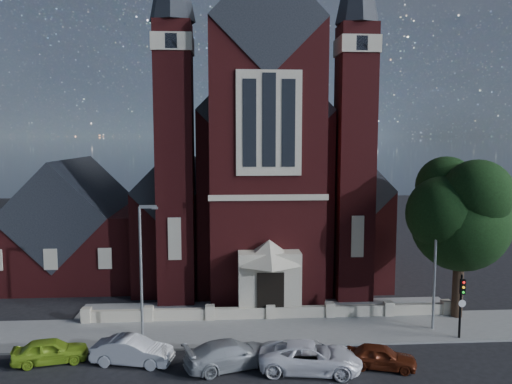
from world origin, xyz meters
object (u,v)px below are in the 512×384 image
church (255,177)px  traffic_signal (461,298)px  car_silver_a (133,351)px  street_lamp_right (437,259)px  car_lime_van (50,351)px  car_white_suv (310,357)px  car_dark_red (381,357)px  street_lamp_left (142,263)px  parish_hall (74,231)px  car_silver_b (231,354)px  street_tree (465,216)px

church → traffic_signal: bearing=-61.8°
church → car_silver_a: 24.95m
street_lamp_right → car_lime_van: (-22.48, -3.09, -3.94)m
church → car_white_suv: bearing=-86.6°
car_dark_red → street_lamp_left: bearing=86.1°
car_dark_red → parish_hall: bearing=64.7°
traffic_signal → car_dark_red: size_ratio=1.10×
car_white_suv → car_dark_red: 3.76m
street_lamp_left → car_silver_a: bearing=-90.8°
street_lamp_right → car_silver_b: (-12.81, -4.24, -3.88)m
church → street_tree: 21.38m
church → street_lamp_left: bearing=-112.7°
street_tree → street_lamp_left: street_tree is taller
street_lamp_left → car_dark_red: bearing=-20.2°
street_lamp_right → street_tree: bearing=34.3°
street_lamp_left → car_lime_van: street_lamp_left is taller
parish_hall → car_silver_a: 19.53m
street_tree → street_lamp_right: (-2.51, -1.71, -2.36)m
street_lamp_right → parish_hall: bearing=151.8°
car_lime_van → car_silver_b: size_ratio=0.78×
traffic_signal → car_silver_b: (-13.72, -2.66, -1.87)m
street_tree → street_lamp_right: 3.84m
car_white_suv → car_lime_van: bearing=90.8°
car_silver_b → traffic_signal: bearing=-98.6°
church → street_lamp_right: size_ratio=4.31×
church → street_tree: bearing=-53.8°
parish_hall → car_white_suv: (17.40, -18.89, -3.27)m
street_lamp_right → car_silver_b: size_ratio=1.64×
street_tree → street_lamp_left: 20.71m
parish_hall → car_dark_red: size_ratio=3.36×
car_white_suv → car_dark_red: car_white_suv is taller
car_white_suv → car_dark_red: size_ratio=1.47×
street_lamp_left → car_lime_van: bearing=-145.5°
parish_hall → car_silver_a: bearing=-65.3°
street_tree → street_lamp_right: size_ratio=1.32×
street_lamp_left → car_dark_red: size_ratio=2.23×
traffic_signal → car_white_suv: bearing=-160.9°
church → traffic_signal: (11.00, -20.52, -5.60)m
street_lamp_right → car_dark_red: size_ratio=2.23×
traffic_signal → car_dark_red: traffic_signal is taller
street_lamp_left → car_dark_red: street_lamp_left is taller
car_silver_b → car_dark_red: bearing=-113.8°
street_lamp_left → car_dark_red: 14.49m
street_lamp_left → car_silver_a: (-0.05, -3.49, -3.89)m
church → street_lamp_right: church is taller
car_silver_a → car_dark_red: (13.12, -1.33, -0.09)m
parish_hall → church: bearing=17.2°
parish_hall → car_silver_b: size_ratio=2.47×
street_tree → car_white_suv: street_tree is taller
parish_hall → car_dark_red: bearing=-41.6°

